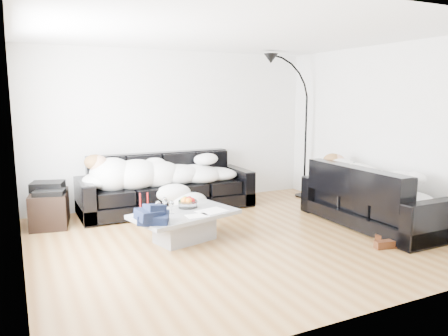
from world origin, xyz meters
name	(u,v)px	position (x,y,z in m)	size (l,w,h in m)	color
ground	(234,239)	(0.00, 0.00, 0.00)	(5.00, 5.00, 0.00)	#905C2B
wall_back	(174,128)	(0.00, 2.25, 1.30)	(5.00, 0.02, 2.60)	silver
wall_left	(15,151)	(-2.50, 0.00, 1.30)	(0.02, 4.50, 2.60)	silver
wall_right	(382,133)	(2.50, 0.00, 1.30)	(0.02, 4.50, 2.60)	silver
ceiling	(235,33)	(0.00, 0.00, 2.60)	(5.00, 5.00, 0.00)	white
sofa_back	(167,183)	(-0.31, 1.79, 0.45)	(2.78, 0.96, 0.91)	black
sofa_right	(373,195)	(2.08, -0.31, 0.44)	(2.17, 0.93, 0.88)	black
sleeper_back	(168,171)	(-0.31, 1.74, 0.66)	(2.35, 0.81, 0.47)	white
sleeper_right	(374,181)	(2.08, -0.31, 0.65)	(1.86, 0.79, 0.46)	white
teal_cushion	(339,169)	(2.02, 0.36, 0.72)	(0.36, 0.30, 0.20)	#0B513D
coffee_table	(185,227)	(-0.60, 0.23, 0.19)	(1.30, 0.76, 0.38)	#939699
fruit_bowl	(188,202)	(-0.47, 0.43, 0.46)	(0.25, 0.25, 0.16)	white
wine_glass_a	(165,204)	(-0.81, 0.39, 0.47)	(0.08, 0.08, 0.18)	white
wine_glass_b	(158,208)	(-0.93, 0.28, 0.47)	(0.07, 0.07, 0.17)	white
wine_glass_c	(171,207)	(-0.77, 0.24, 0.46)	(0.07, 0.07, 0.17)	white
candle_left	(140,203)	(-1.10, 0.49, 0.50)	(0.04, 0.04, 0.24)	maroon
candle_right	(148,202)	(-1.00, 0.49, 0.50)	(0.04, 0.04, 0.24)	maroon
newspaper_a	(212,211)	(-0.26, 0.11, 0.39)	(0.36, 0.28, 0.01)	silver
newspaper_b	(197,216)	(-0.52, -0.01, 0.39)	(0.27, 0.19, 0.01)	silver
navy_jacket	(153,209)	(-1.10, -0.07, 0.55)	(0.37, 0.31, 0.19)	black
shoes	(386,241)	(1.60, -1.05, 0.05)	(0.48, 0.35, 0.11)	#472311
av_cabinet	(50,209)	(-2.10, 1.70, 0.25)	(0.50, 0.72, 0.50)	black
stereo	(48,188)	(-2.10, 1.70, 0.56)	(0.44, 0.34, 0.13)	black
floor_lamp	(306,136)	(2.28, 1.60, 1.12)	(0.82, 0.33, 2.24)	black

